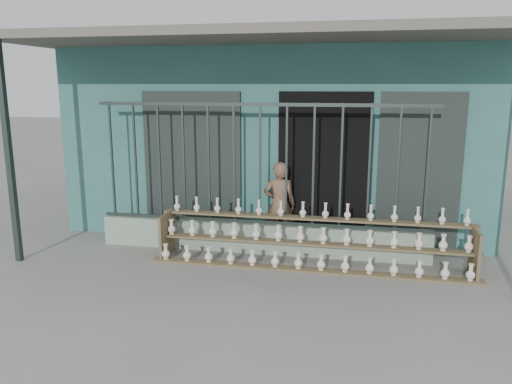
# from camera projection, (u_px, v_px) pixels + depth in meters

# --- Properties ---
(ground) EXTENTS (60.00, 60.00, 0.00)m
(ground) POSITION_uv_depth(u_px,v_px,m) (241.00, 285.00, 6.35)
(ground) COLOR slate
(workshop_building) EXTENTS (7.40, 6.60, 3.21)m
(workshop_building) POSITION_uv_depth(u_px,v_px,m) (288.00, 129.00, 10.07)
(workshop_building) COLOR #2F635E
(workshop_building) RESTS_ON ground
(parapet_wall) EXTENTS (5.00, 0.20, 0.45)m
(parapet_wall) POSITION_uv_depth(u_px,v_px,m) (260.00, 238.00, 7.55)
(parapet_wall) COLOR gray
(parapet_wall) RESTS_ON ground
(security_fence) EXTENTS (5.00, 0.04, 1.80)m
(security_fence) POSITION_uv_depth(u_px,v_px,m) (260.00, 165.00, 7.31)
(security_fence) COLOR #283330
(security_fence) RESTS_ON parapet_wall
(shelf_rack) EXTENTS (4.50, 0.68, 0.85)m
(shelf_rack) POSITION_uv_depth(u_px,v_px,m) (312.00, 241.00, 6.97)
(shelf_rack) COLOR brown
(shelf_rack) RESTS_ON ground
(elderly_woman) EXTENTS (0.53, 0.39, 1.35)m
(elderly_woman) POSITION_uv_depth(u_px,v_px,m) (280.00, 205.00, 7.70)
(elderly_woman) COLOR brown
(elderly_woman) RESTS_ON ground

